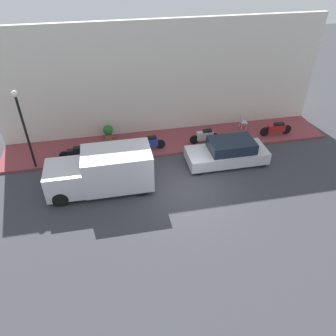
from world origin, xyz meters
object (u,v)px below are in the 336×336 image
parked_car (228,152)px  motorcycle_red (276,129)px  motorcycle_blue (149,143)px  potted_plant (108,132)px  streetlamp (22,119)px  motorcycle_black (77,153)px  cafe_chair (242,121)px  delivery_van (102,171)px  scooter_silver (205,136)px

parked_car → motorcycle_red: parked_car is taller
motorcycle_blue → potted_plant: bearing=54.2°
motorcycle_red → streetlamp: (-0.52, 14.00, 2.35)m
motorcycle_black → cafe_chair: cafe_chair is taller
parked_car → delivery_van: delivery_van is taller
streetlamp → cafe_chair: 12.62m
scooter_silver → motorcycle_blue: 3.31m
parked_car → motorcycle_blue: size_ratio=2.33×
delivery_van → motorcycle_red: bearing=-74.3°
motorcycle_black → potted_plant: size_ratio=2.05×
cafe_chair → motorcycle_red: bearing=-125.0°
delivery_van → potted_plant: bearing=-6.3°
motorcycle_blue → motorcycle_black: bearing=92.7°
parked_car → streetlamp: 10.53m
motorcycle_black → streetlamp: (-0.23, 2.20, 2.37)m
potted_plant → motorcycle_blue: bearing=-125.8°
motorcycle_black → cafe_chair: bearing=-81.6°
parked_car → motorcycle_blue: (1.92, 3.98, -0.08)m
delivery_van → motorcycle_red: size_ratio=2.47×
motorcycle_blue → streetlamp: streetlamp is taller
motorcycle_black → motorcycle_red: 11.81m
scooter_silver → streetlamp: streetlamp is taller
parked_car → cafe_chair: bearing=-33.4°
potted_plant → parked_car: bearing=-119.6°
delivery_van → potted_plant: size_ratio=5.35×
motorcycle_blue → potted_plant: size_ratio=2.00×
motorcycle_blue → cafe_chair: size_ratio=2.05×
motorcycle_blue → motorcycle_red: bearing=-89.3°
motorcycle_black → streetlamp: size_ratio=0.45×
motorcycle_blue → cafe_chair: cafe_chair is taller
streetlamp → motorcycle_black: bearing=-84.1°
parked_car → streetlamp: streetlamp is taller
parked_car → streetlamp: size_ratio=1.01×
scooter_silver → motorcycle_black: bearing=92.1°
streetlamp → motorcycle_red: bearing=-87.9°
motorcycle_black → potted_plant: bearing=-45.0°
motorcycle_red → potted_plant: bearing=81.5°
parked_car → motorcycle_black: 8.16m
streetlamp → scooter_silver: bearing=-87.0°
motorcycle_blue → cafe_chair: bearing=-78.0°
motorcycle_red → cafe_chair: size_ratio=2.22×
scooter_silver → potted_plant: size_ratio=1.93×
delivery_van → streetlamp: (2.43, 3.49, 1.86)m
potted_plant → cafe_chair: 8.32m
cafe_chair → motorcycle_blue: bearing=102.0°
motorcycle_red → cafe_chair: cafe_chair is taller
parked_car → delivery_van: bearing=97.9°
scooter_silver → motorcycle_blue: scooter_silver is taller
motorcycle_blue → streetlamp: (-0.42, 6.19, 2.34)m
cafe_chair → scooter_silver: bearing=113.5°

